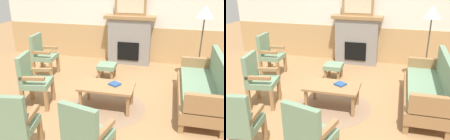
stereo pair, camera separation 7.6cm
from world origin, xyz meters
TOP-DOWN VIEW (x-y plane):
  - ground_plane at (0.00, 0.00)m, footprint 14.00×14.00m
  - wall_back at (0.00, 2.60)m, footprint 7.20×0.14m
  - fireplace at (0.00, 2.35)m, footprint 1.30×0.44m
  - framed_picture at (0.00, 2.35)m, footprint 0.80×0.04m
  - couch at (1.66, 0.24)m, footprint 0.70×1.80m
  - coffee_table at (0.02, -0.12)m, footprint 0.96×0.56m
  - round_rug at (0.02, -0.12)m, footprint 1.40×1.40m
  - book_on_table at (0.15, -0.06)m, footprint 0.24×0.23m
  - footstool at (-0.31, 1.15)m, footprint 0.40×0.40m
  - armchair_near_fireplace at (-1.30, -0.34)m, footprint 0.56×0.56m
  - armchair_by_window_left at (-1.85, 1.04)m, footprint 0.50×0.50m
  - armchair_front_left at (-0.79, -1.67)m, footprint 0.55×0.55m
  - armchair_front_center at (0.17, -1.69)m, footprint 0.58×0.58m
  - floor_lamp_by_couch at (1.69, 1.47)m, footprint 0.36×0.36m

SIDE VIEW (x-z plane):
  - ground_plane at x=0.00m, z-range 0.00..0.00m
  - round_rug at x=0.02m, z-range 0.00..0.01m
  - footstool at x=-0.31m, z-range 0.10..0.46m
  - coffee_table at x=0.02m, z-range 0.17..0.61m
  - couch at x=1.66m, z-range -0.09..0.89m
  - book_on_table at x=0.15m, z-range 0.44..0.47m
  - armchair_near_fireplace at x=-1.30m, z-range 0.05..1.03m
  - armchair_by_window_left at x=-1.85m, z-range 0.05..1.03m
  - armchair_front_left at x=-0.79m, z-range 0.05..1.03m
  - armchair_front_center at x=0.17m, z-range 0.05..1.03m
  - fireplace at x=0.00m, z-range 0.01..1.29m
  - wall_back at x=0.00m, z-range -0.04..2.66m
  - floor_lamp_by_couch at x=1.69m, z-range 0.61..2.29m
  - framed_picture at x=0.00m, z-range 1.28..1.84m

